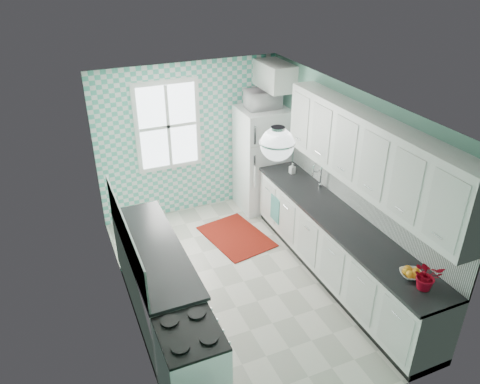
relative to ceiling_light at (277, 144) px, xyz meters
name	(u,v)px	position (x,y,z in m)	size (l,w,h in m)	color
floor	(244,282)	(0.00, 0.80, -2.33)	(3.00, 4.40, 0.02)	beige
ceiling	(245,103)	(0.00, 0.80, 0.19)	(3.00, 4.40, 0.02)	white
wall_back	(189,140)	(0.00, 3.01, -1.07)	(3.00, 0.02, 2.50)	#6CAB94
wall_front	(348,319)	(0.00, -1.41, -1.07)	(3.00, 0.02, 2.50)	#6CAB94
wall_left	(121,228)	(-1.51, 0.80, -1.07)	(0.02, 4.40, 2.50)	#6CAB94
wall_right	(347,180)	(1.51, 0.80, -1.07)	(0.02, 4.40, 2.50)	#6CAB94
accent_wall	(190,140)	(0.00, 2.99, -1.07)	(3.00, 0.01, 2.50)	#53BFA6
window	(168,126)	(-0.35, 2.96, -0.77)	(1.04, 0.05, 1.44)	white
backsplash_right	(363,197)	(1.49, 0.40, -1.13)	(0.02, 3.60, 0.51)	white
backsplash_left	(125,235)	(-1.49, 0.73, -1.13)	(0.02, 2.15, 0.51)	white
upper_cabinets_right	(370,154)	(1.33, 0.20, -0.42)	(0.33, 3.20, 0.90)	silver
upper_cabinet_fridge	(274,75)	(1.30, 2.63, -0.07)	(0.40, 0.74, 0.40)	silver
ceiling_light	(277,144)	(0.00, 0.00, 0.00)	(0.34, 0.34, 0.35)	silver
base_cabinets_right	(338,250)	(1.20, 0.40, -1.87)	(0.60, 3.60, 0.90)	white
countertop_right	(341,220)	(1.19, 0.40, -1.40)	(0.63, 3.60, 0.04)	black
base_cabinets_left	(156,281)	(-1.20, 0.73, -1.87)	(0.60, 2.15, 0.90)	white
countertop_left	(154,249)	(-1.19, 0.73, -1.40)	(0.63, 2.15, 0.04)	black
fridge	(262,159)	(1.11, 2.61, -1.45)	(0.76, 0.76, 1.76)	silver
stove	(191,363)	(-1.20, -0.65, -1.86)	(0.59, 0.73, 0.88)	white
sink	(308,190)	(1.20, 1.26, -1.39)	(0.56, 0.47, 0.53)	silver
rug	(236,237)	(0.32, 1.83, -2.32)	(0.80, 1.14, 0.02)	#840308
dish_towel	(275,209)	(0.89, 1.64, -1.84)	(0.02, 0.27, 0.41)	#6DBEB1
fruit_bowl	(411,274)	(1.20, -0.88, -1.35)	(0.23, 0.23, 0.06)	white
potted_plant	(427,276)	(1.20, -1.08, -1.22)	(0.29, 0.25, 0.32)	#9F190E
soap_bottle	(292,168)	(1.25, 1.82, -1.30)	(0.08, 0.08, 0.17)	#A6B9CC
microwave	(263,99)	(1.11, 2.61, -0.42)	(0.53, 0.36, 0.29)	white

